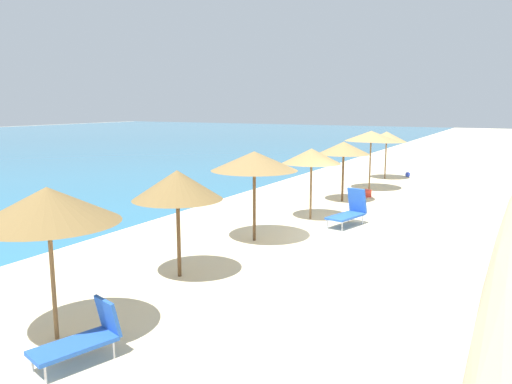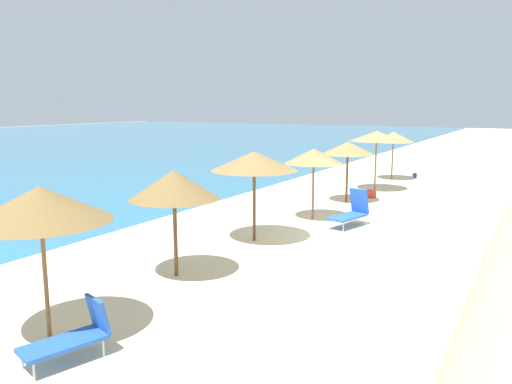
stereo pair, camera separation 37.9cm
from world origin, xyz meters
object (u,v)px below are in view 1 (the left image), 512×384
at_px(lounge_chair_0, 349,211).
at_px(beach_ball, 408,174).
at_px(beach_umbrella_7, 387,137).
at_px(beach_umbrella_3, 254,161).
at_px(lounge_chair_1, 83,337).
at_px(beach_umbrella_1, 48,205).
at_px(beach_umbrella_5, 344,148).
at_px(beach_umbrella_6, 371,136).
at_px(cooler_box, 364,193).
at_px(beach_umbrella_4, 312,156).
at_px(beach_umbrella_2, 177,185).

xyz_separation_m(lounge_chair_0, beach_ball, (12.77, 0.71, -0.35)).
height_order(beach_umbrella_7, lounge_chair_0, beach_umbrella_7).
height_order(beach_umbrella_3, beach_ball, beach_umbrella_3).
relative_size(lounge_chair_0, lounge_chair_1, 1.17).
height_order(beach_umbrella_1, beach_umbrella_5, beach_umbrella_1).
distance_m(beach_umbrella_5, beach_umbrella_6, 3.45).
bearing_deg(beach_umbrella_5, cooler_box, -19.95).
relative_size(beach_umbrella_6, lounge_chair_1, 1.93).
relative_size(beach_umbrella_1, beach_umbrella_7, 1.04).
bearing_deg(lounge_chair_1, beach_umbrella_6, -71.05).
bearing_deg(beach_umbrella_5, beach_umbrella_3, 177.59).
distance_m(lounge_chair_1, cooler_box, 16.36).
height_order(beach_umbrella_4, beach_umbrella_7, beach_umbrella_7).
distance_m(beach_umbrella_6, lounge_chair_1, 18.50).
bearing_deg(beach_umbrella_2, beach_umbrella_7, -0.87).
height_order(beach_umbrella_4, cooler_box, beach_umbrella_4).
bearing_deg(beach_ball, beach_umbrella_7, 142.85).
distance_m(beach_umbrella_3, beach_umbrella_7, 14.70).
bearing_deg(beach_umbrella_2, beach_umbrella_5, -1.82).
relative_size(beach_umbrella_5, beach_umbrella_7, 0.97).
height_order(beach_umbrella_2, beach_umbrella_6, beach_umbrella_6).
relative_size(beach_umbrella_7, beach_ball, 9.20).
distance_m(beach_umbrella_6, cooler_box, 3.15).
bearing_deg(beach_umbrella_7, cooler_box, -174.44).
bearing_deg(beach_umbrella_2, beach_umbrella_3, -0.64).
xyz_separation_m(beach_umbrella_5, beach_umbrella_6, (3.43, -0.19, 0.32)).
xyz_separation_m(beach_umbrella_1, lounge_chair_1, (-0.34, -1.03, -1.97)).
distance_m(beach_umbrella_4, beach_ball, 12.65).
distance_m(beach_umbrella_1, lounge_chair_1, 2.25).
height_order(beach_umbrella_5, beach_ball, beach_umbrella_5).
bearing_deg(lounge_chair_1, beach_umbrella_1, -1.19).
bearing_deg(beach_umbrella_7, beach_umbrella_6, -176.33).
distance_m(lounge_chair_0, lounge_chair_1, 10.92).
relative_size(beach_umbrella_2, beach_umbrella_7, 0.99).
xyz_separation_m(beach_umbrella_3, beach_umbrella_6, (10.68, -0.49, 0.17)).
bearing_deg(beach_umbrella_7, lounge_chair_0, -171.70).
bearing_deg(lounge_chair_1, beach_ball, -73.19).
xyz_separation_m(beach_umbrella_7, beach_ball, (1.28, -0.97, -2.16)).
height_order(beach_umbrella_3, lounge_chair_1, beach_umbrella_3).
relative_size(beach_umbrella_4, beach_ball, 8.97).
height_order(beach_umbrella_3, beach_umbrella_4, beach_umbrella_3).
xyz_separation_m(beach_umbrella_7, lounge_chair_1, (-22.38, -0.84, -1.89)).
height_order(beach_umbrella_4, beach_ball, beach_umbrella_4).
bearing_deg(beach_ball, beach_umbrella_5, 174.10).
relative_size(lounge_chair_0, beach_ball, 6.07).
xyz_separation_m(beach_umbrella_7, lounge_chair_0, (-11.49, -1.68, -1.81)).
xyz_separation_m(beach_umbrella_4, beach_ball, (12.44, -0.83, -2.11)).
bearing_deg(beach_umbrella_6, cooler_box, -170.71).
bearing_deg(cooler_box, beach_umbrella_4, 175.04).
relative_size(beach_umbrella_1, lounge_chair_1, 1.85).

